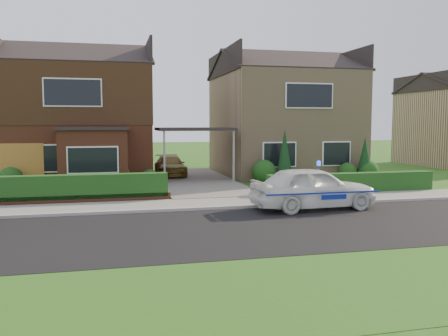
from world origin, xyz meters
name	(u,v)px	position (x,y,z in m)	size (l,w,h in m)	color
ground	(260,228)	(0.00, 0.00, 0.00)	(120.00, 120.00, 0.00)	#235216
road	(260,228)	(0.00, 0.00, 0.00)	(60.00, 6.00, 0.02)	black
kerb	(233,207)	(0.00, 3.05, 0.06)	(60.00, 0.16, 0.12)	#9E9993
sidewalk	(226,203)	(0.00, 4.10, 0.05)	(60.00, 2.00, 0.10)	slate
grass_verge	(340,286)	(0.00, -5.00, 0.00)	(60.00, 4.00, 0.01)	#235216
driveway	(195,180)	(0.00, 11.00, 0.06)	(3.80, 12.00, 0.12)	#666059
house_left	(79,108)	(-5.78, 13.90, 3.81)	(7.50, 9.53, 7.25)	brown
house_right	(282,112)	(5.80, 13.99, 3.66)	(7.50, 8.06, 7.25)	tan
carport_link	(195,130)	(0.00, 10.95, 2.66)	(3.80, 3.00, 2.77)	black
garage_door	(18,167)	(-8.25, 9.96, 1.05)	(2.20, 0.10, 2.10)	#915C1F
dwarf_wall	(66,200)	(-5.80, 5.30, 0.18)	(7.70, 0.25, 0.36)	brown
hedge_left	(67,204)	(-5.80, 5.45, 0.00)	(7.50, 0.55, 0.90)	#123914
hedge_right	(351,194)	(5.80, 5.35, 0.00)	(7.50, 0.55, 0.80)	#123914
shrub_left_far	(11,179)	(-8.50, 9.50, 0.54)	(1.08, 1.08, 1.08)	#123914
shrub_left_mid	(115,174)	(-4.00, 9.30, 0.66)	(1.32, 1.32, 1.32)	#123914
shrub_left_near	(150,178)	(-2.40, 9.60, 0.42)	(0.84, 0.84, 0.84)	#123914
shrub_right_near	(264,172)	(3.20, 9.40, 0.60)	(1.20, 1.20, 1.20)	#123914
shrub_right_mid	(347,172)	(7.80, 9.50, 0.48)	(0.96, 0.96, 0.96)	#123914
shrub_right_far	(368,171)	(8.80, 9.20, 0.54)	(1.08, 1.08, 1.08)	#123914
conifer_a	(285,158)	(4.20, 9.20, 1.30)	(0.90, 0.90, 2.60)	black
conifer_b	(365,160)	(8.60, 9.20, 1.10)	(0.90, 0.90, 2.20)	black
police_car	(313,188)	(2.71, 2.40, 0.75)	(4.04, 4.49, 1.66)	silver
driveway_car	(170,166)	(-1.00, 13.19, 0.66)	(1.50, 3.70, 1.07)	brown
potted_plant_a	(23,190)	(-7.51, 6.63, 0.42)	(0.44, 0.30, 0.84)	gray
potted_plant_b	(141,187)	(-3.00, 6.76, 0.37)	(0.33, 0.41, 0.74)	gray
potted_plant_c	(146,184)	(-2.71, 7.59, 0.41)	(0.46, 0.46, 0.82)	gray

